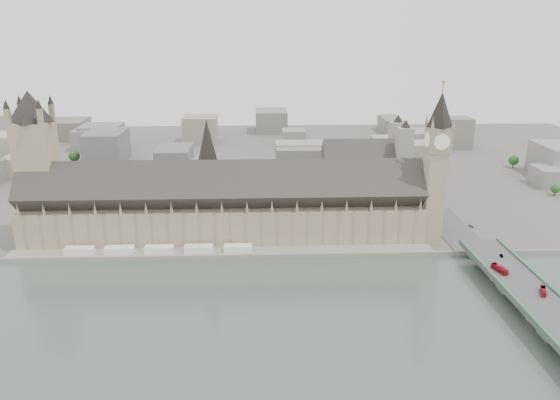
{
  "coord_description": "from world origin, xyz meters",
  "views": [
    {
      "loc": [
        24.41,
        -328.52,
        140.88
      ],
      "look_at": [
        37.89,
        21.23,
        26.67
      ],
      "focal_mm": 35.0,
      "sensor_mm": 36.0,
      "label": 1
    }
  ],
  "objects_px": {
    "westminster_abbey": "(367,173)",
    "red_bus_south": "(543,291)",
    "westminster_bridge": "(533,304)",
    "red_bus_north": "(500,269)",
    "palace_of_westminster": "(224,207)",
    "car_silver": "(502,256)",
    "car_approach": "(471,226)",
    "victoria_tower": "(37,159)",
    "elizabeth_tower": "(437,158)"
  },
  "relations": [
    {
      "from": "westminster_abbey",
      "to": "red_bus_south",
      "type": "height_order",
      "value": "westminster_abbey"
    },
    {
      "from": "westminster_bridge",
      "to": "red_bus_north",
      "type": "distance_m",
      "value": 28.84
    },
    {
      "from": "palace_of_westminster",
      "to": "car_silver",
      "type": "relative_size",
      "value": 69.22
    },
    {
      "from": "red_bus_south",
      "to": "car_approach",
      "type": "relative_size",
      "value": 2.34
    },
    {
      "from": "car_approach",
      "to": "westminster_abbey",
      "type": "bearing_deg",
      "value": 100.73
    },
    {
      "from": "westminster_bridge",
      "to": "car_silver",
      "type": "relative_size",
      "value": 84.89
    },
    {
      "from": "westminster_abbey",
      "to": "car_silver",
      "type": "distance_m",
      "value": 146.69
    },
    {
      "from": "palace_of_westminster",
      "to": "car_approach",
      "type": "relative_size",
      "value": 61.31
    },
    {
      "from": "victoria_tower",
      "to": "car_approach",
      "type": "relative_size",
      "value": 23.14
    },
    {
      "from": "westminster_bridge",
      "to": "red_bus_south",
      "type": "distance_m",
      "value": 8.31
    },
    {
      "from": "westminster_bridge",
      "to": "car_silver",
      "type": "bearing_deg",
      "value": 85.79
    },
    {
      "from": "elizabeth_tower",
      "to": "car_silver",
      "type": "distance_m",
      "value": 72.99
    },
    {
      "from": "red_bus_south",
      "to": "victoria_tower",
      "type": "bearing_deg",
      "value": -177.52
    },
    {
      "from": "car_silver",
      "to": "red_bus_south",
      "type": "bearing_deg",
      "value": -75.79
    },
    {
      "from": "victoria_tower",
      "to": "car_silver",
      "type": "bearing_deg",
      "value": -13.01
    },
    {
      "from": "palace_of_westminster",
      "to": "westminster_bridge",
      "type": "relative_size",
      "value": 0.82
    },
    {
      "from": "westminster_bridge",
      "to": "red_bus_north",
      "type": "bearing_deg",
      "value": 102.94
    },
    {
      "from": "victoria_tower",
      "to": "westminster_abbey",
      "type": "relative_size",
      "value": 1.47
    },
    {
      "from": "palace_of_westminster",
      "to": "victoria_tower",
      "type": "height_order",
      "value": "victoria_tower"
    },
    {
      "from": "car_silver",
      "to": "elizabeth_tower",
      "type": "bearing_deg",
      "value": 131.86
    },
    {
      "from": "red_bus_north",
      "to": "car_silver",
      "type": "relative_size",
      "value": 3.13
    },
    {
      "from": "elizabeth_tower",
      "to": "red_bus_north",
      "type": "bearing_deg",
      "value": -75.43
    },
    {
      "from": "red_bus_north",
      "to": "car_approach",
      "type": "relative_size",
      "value": 2.77
    },
    {
      "from": "westminster_abbey",
      "to": "car_silver",
      "type": "relative_size",
      "value": 17.76
    },
    {
      "from": "westminster_abbey",
      "to": "car_silver",
      "type": "height_order",
      "value": "westminster_abbey"
    },
    {
      "from": "westminster_abbey",
      "to": "car_approach",
      "type": "height_order",
      "value": "westminster_abbey"
    },
    {
      "from": "westminster_bridge",
      "to": "red_bus_south",
      "type": "xyz_separation_m",
      "value": [
        5.0,
        1.19,
        6.53
      ]
    },
    {
      "from": "palace_of_westminster",
      "to": "car_silver",
      "type": "height_order",
      "value": "palace_of_westminster"
    },
    {
      "from": "palace_of_westminster",
      "to": "victoria_tower",
      "type": "relative_size",
      "value": 2.65
    },
    {
      "from": "victoria_tower",
      "to": "car_silver",
      "type": "height_order",
      "value": "victoria_tower"
    },
    {
      "from": "palace_of_westminster",
      "to": "westminster_abbey",
      "type": "xyz_separation_m",
      "value": [
        110.92,
        75.3,
        2.38
      ]
    },
    {
      "from": "red_bus_north",
      "to": "car_approach",
      "type": "xyz_separation_m",
      "value": [
        10.06,
        67.94,
        -1.04
      ]
    },
    {
      "from": "westminster_abbey",
      "to": "car_silver",
      "type": "xyz_separation_m",
      "value": [
        54.54,
        -135.43,
        -14.2
      ]
    },
    {
      "from": "victoria_tower",
      "to": "red_bus_north",
      "type": "bearing_deg",
      "value": -17.24
    },
    {
      "from": "elizabeth_tower",
      "to": "westminster_abbey",
      "type": "height_order",
      "value": "elizabeth_tower"
    },
    {
      "from": "westminster_abbey",
      "to": "red_bus_south",
      "type": "distance_m",
      "value": 190.26
    },
    {
      "from": "elizabeth_tower",
      "to": "westminster_abbey",
      "type": "bearing_deg",
      "value": 107.29
    },
    {
      "from": "victoria_tower",
      "to": "westminster_abbey",
      "type": "distance_m",
      "value": 244.79
    },
    {
      "from": "elizabeth_tower",
      "to": "westminster_bridge",
      "type": "bearing_deg",
      "value": -75.89
    },
    {
      "from": "red_bus_north",
      "to": "car_silver",
      "type": "xyz_separation_m",
      "value": [
        9.74,
        19.76,
        -1.04
      ]
    },
    {
      "from": "elizabeth_tower",
      "to": "victoria_tower",
      "type": "distance_m",
      "value": 260.64
    },
    {
      "from": "red_bus_south",
      "to": "car_approach",
      "type": "height_order",
      "value": "red_bus_south"
    },
    {
      "from": "victoria_tower",
      "to": "car_approach",
      "type": "height_order",
      "value": "victoria_tower"
    },
    {
      "from": "elizabeth_tower",
      "to": "car_approach",
      "type": "distance_m",
      "value": 54.78
    },
    {
      "from": "westminster_bridge",
      "to": "westminster_abbey",
      "type": "distance_m",
      "value": 190.56
    },
    {
      "from": "westminster_abbey",
      "to": "car_silver",
      "type": "bearing_deg",
      "value": -68.06
    },
    {
      "from": "red_bus_south",
      "to": "car_approach",
      "type": "distance_m",
      "value": 94.08
    },
    {
      "from": "westminster_abbey",
      "to": "red_bus_north",
      "type": "height_order",
      "value": "westminster_abbey"
    },
    {
      "from": "elizabeth_tower",
      "to": "red_bus_north",
      "type": "relative_size",
      "value": 8.96
    },
    {
      "from": "elizabeth_tower",
      "to": "victoria_tower",
      "type": "relative_size",
      "value": 1.07
    }
  ]
}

